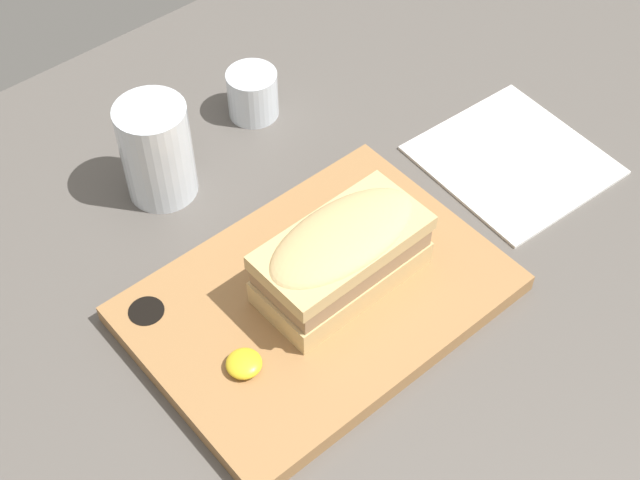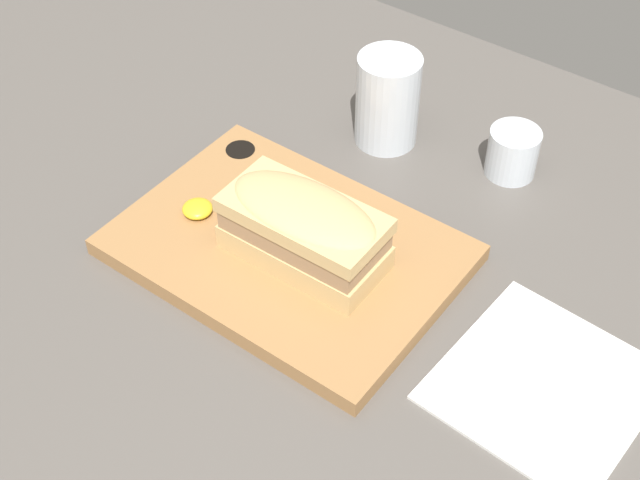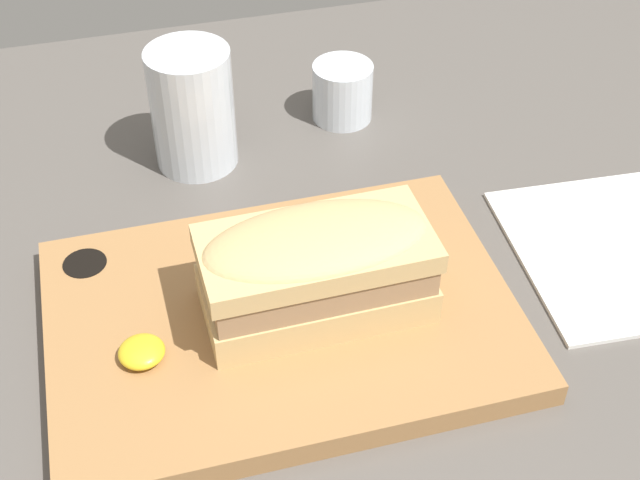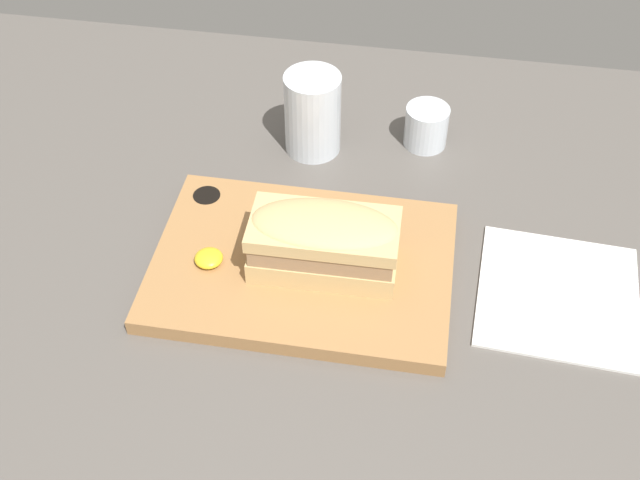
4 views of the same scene
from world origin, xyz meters
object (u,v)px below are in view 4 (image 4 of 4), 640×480
(water_glass, at_px, (313,118))
(serving_board, at_px, (302,265))
(napkin, at_px, (558,295))
(wine_glass, at_px, (426,127))
(sandwich, at_px, (324,240))

(water_glass, bearing_deg, serving_board, -83.37)
(water_glass, distance_m, napkin, 0.41)
(water_glass, height_order, napkin, water_glass)
(napkin, bearing_deg, serving_board, -178.25)
(serving_board, distance_m, wine_glass, 0.31)
(wine_glass, bearing_deg, sandwich, -110.10)
(serving_board, height_order, napkin, serving_board)
(napkin, bearing_deg, sandwich, -177.10)
(water_glass, relative_size, wine_glass, 1.93)
(sandwich, xyz_separation_m, water_glass, (-0.06, 0.24, -0.01))
(sandwich, height_order, water_glass, water_glass)
(water_glass, bearing_deg, sandwich, -77.11)
(wine_glass, bearing_deg, water_glass, -167.17)
(sandwich, bearing_deg, wine_glass, 69.90)
(serving_board, relative_size, napkin, 1.77)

